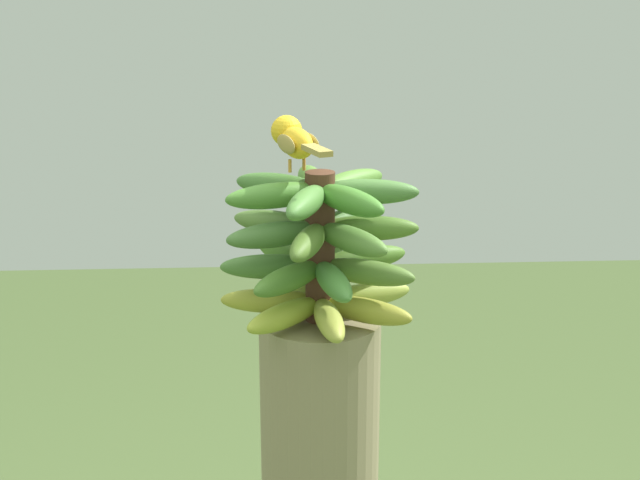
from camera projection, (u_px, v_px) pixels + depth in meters
name	position (u px, v px, depth m)	size (l,w,h in m)	color
banana_bunch	(320.00, 247.00, 1.40)	(0.30, 0.30, 0.23)	#4C2D1E
perched_bird	(294.00, 139.00, 1.37)	(0.08, 0.18, 0.08)	#C68933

